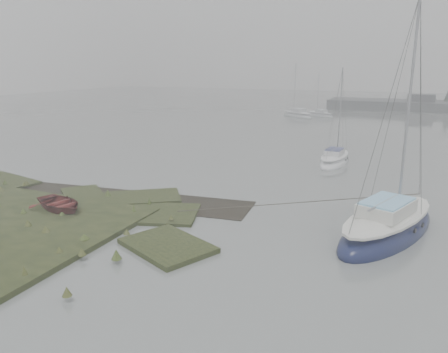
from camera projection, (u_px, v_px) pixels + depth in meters
ground at (315, 135)px, 44.55m from camera, size 160.00×160.00×0.00m
sailboat_main at (387, 228)px, 18.42m from camera, size 4.85×7.83×10.50m
sailboat_white at (335, 161)px, 31.74m from camera, size 2.12×5.34×7.37m
sailboat_far_a at (297, 115)px, 59.77m from camera, size 5.47×4.70×7.73m
sailboat_far_c at (320, 115)px, 60.59m from camera, size 4.55×3.56×6.27m
dinghy at (60, 203)px, 21.02m from camera, size 3.58×3.03×0.63m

